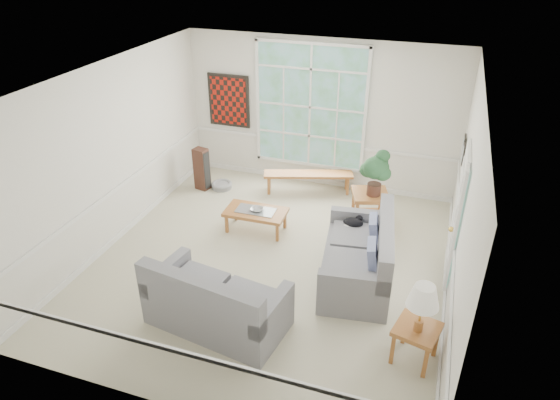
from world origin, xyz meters
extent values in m
cube|color=#BEB89B|center=(0.00, 0.00, -0.01)|extent=(5.50, 6.00, 0.01)
cube|color=white|center=(0.00, 0.00, 3.00)|extent=(5.50, 6.00, 0.02)
cube|color=white|center=(0.00, 3.00, 1.50)|extent=(5.50, 0.02, 3.00)
cube|color=white|center=(0.00, -3.00, 1.50)|extent=(5.50, 0.02, 3.00)
cube|color=white|center=(-2.75, 0.00, 1.50)|extent=(0.02, 6.00, 3.00)
cube|color=white|center=(2.75, 0.00, 1.50)|extent=(0.02, 6.00, 3.00)
cube|color=white|center=(-0.20, 2.96, 1.65)|extent=(2.30, 0.08, 2.40)
cube|color=white|center=(2.71, 0.60, 1.05)|extent=(0.08, 0.90, 2.10)
cube|color=white|center=(2.71, -0.03, 1.15)|extent=(0.08, 0.26, 1.90)
cube|color=#5D110A|center=(-1.95, 2.95, 1.60)|extent=(0.90, 0.06, 1.10)
cube|color=black|center=(2.71, 1.75, 1.55)|extent=(0.04, 0.26, 0.32)
cube|color=black|center=(2.71, 2.15, 1.55)|extent=(0.04, 0.26, 0.32)
cube|color=gray|center=(1.40, -0.01, 0.51)|extent=(1.22, 2.01, 1.03)
cube|color=gray|center=(-0.19, -1.58, 0.50)|extent=(1.96, 1.22, 1.00)
cube|color=#9F5E2C|center=(-0.56, 0.81, 0.20)|extent=(1.09, 0.61, 0.40)
imported|color=#9F9FA5|center=(-0.53, 0.81, 0.43)|extent=(0.29, 0.29, 0.07)
cube|color=#9F5E2C|center=(-0.08, 2.52, 0.21)|extent=(1.81, 0.88, 0.42)
cube|color=#9F5E2C|center=(1.30, 1.69, 0.31)|extent=(0.78, 0.78, 0.62)
cube|color=#9F5E2C|center=(2.40, -1.39, 0.26)|extent=(0.62, 0.62, 0.52)
cylinder|color=gray|center=(-1.82, 2.10, 0.06)|extent=(0.47, 0.47, 0.13)
cube|color=#3E2219|center=(-2.18, 1.97, 0.44)|extent=(0.32, 0.27, 0.88)
ellipsoid|color=black|center=(1.20, 0.64, 0.60)|extent=(0.34, 0.26, 0.15)
camera|label=1|loc=(2.27, -6.23, 4.80)|focal=32.00mm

